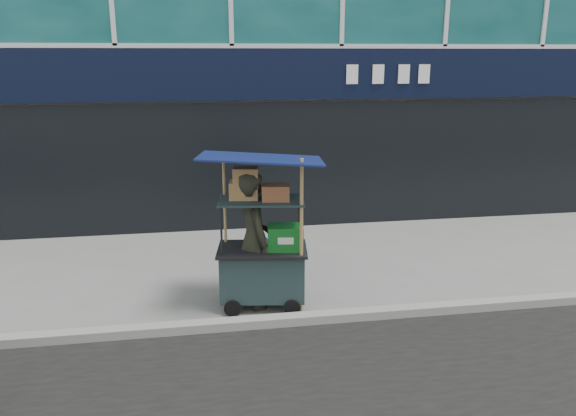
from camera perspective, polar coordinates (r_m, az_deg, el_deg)
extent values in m
plane|color=slate|center=(7.29, -2.93, -11.22)|extent=(80.00, 80.00, 0.00)
cube|color=gray|center=(7.08, -2.74, -11.50)|extent=(80.00, 0.18, 0.12)
cube|color=black|center=(10.37, -5.65, 13.31)|extent=(15.68, 0.06, 0.90)
cube|color=black|center=(10.61, -5.43, 4.10)|extent=(15.68, 0.04, 2.40)
cube|color=#192A2A|center=(7.49, -2.61, -6.63)|extent=(1.17, 0.78, 0.64)
cylinder|color=black|center=(7.34, -5.65, -10.11)|extent=(0.22, 0.08, 0.22)
cylinder|color=black|center=(7.32, 0.40, -10.10)|extent=(0.22, 0.08, 0.22)
cube|color=black|center=(7.37, -2.64, -4.21)|extent=(1.25, 0.86, 0.04)
cylinder|color=black|center=(7.04, -6.78, -2.49)|extent=(0.03, 0.03, 0.68)
cylinder|color=black|center=(7.02, 1.37, -2.45)|extent=(0.03, 0.03, 0.68)
cylinder|color=black|center=(7.56, -6.41, -1.22)|extent=(0.03, 0.03, 0.68)
cylinder|color=black|center=(7.54, 1.18, -1.18)|extent=(0.03, 0.03, 0.68)
cube|color=#192A2A|center=(7.18, -2.70, 0.78)|extent=(1.17, 0.78, 0.03)
cylinder|color=#A68D4B|center=(7.05, 1.36, -3.15)|extent=(0.05, 0.05, 2.04)
cylinder|color=#A68D4B|center=(7.60, -6.38, -2.21)|extent=(0.04, 0.04, 1.95)
cube|color=#0C1745|center=(7.06, -2.76, 5.06)|extent=(1.68, 1.29, 0.18)
cube|color=#0E5A11|center=(7.27, -0.25, -3.00)|extent=(0.49, 0.38, 0.32)
cylinder|color=silver|center=(7.16, -2.24, -3.87)|extent=(0.07, 0.07, 0.18)
cylinder|color=#1C33D2|center=(7.13, -2.25, -3.11)|extent=(0.03, 0.03, 0.02)
cube|color=olive|center=(7.20, -4.51, 1.84)|extent=(0.40, 0.32, 0.23)
cube|color=olive|center=(7.10, -1.26, 1.58)|extent=(0.38, 0.30, 0.20)
cube|color=olive|center=(7.14, -4.33, 3.40)|extent=(0.35, 0.28, 0.18)
imported|color=#25281D|center=(7.36, -3.50, -3.21)|extent=(0.58, 0.75, 1.84)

